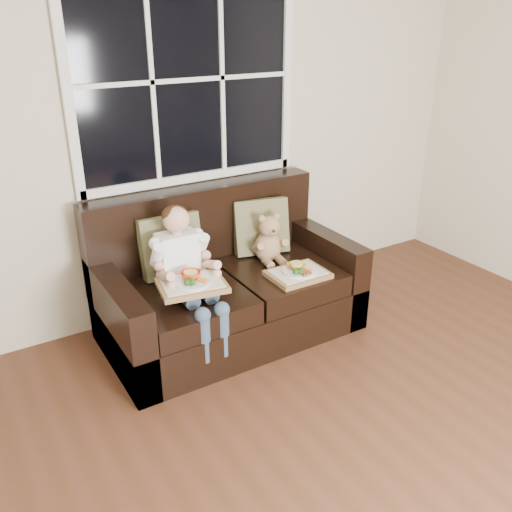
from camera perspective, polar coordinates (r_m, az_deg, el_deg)
window_back at (r=3.75m, az=-7.24°, el=17.94°), size 1.62×0.04×1.37m
loveseat at (r=3.74m, az=-3.18°, el=-3.52°), size 1.70×0.92×0.96m
pillow_left at (r=3.60m, az=-8.95°, el=1.08°), size 0.41×0.20×0.42m
pillow_right at (r=3.90m, az=0.52°, el=3.13°), size 0.43×0.27×0.41m
child at (r=3.37m, az=-7.52°, el=-0.84°), size 0.36×0.59×0.82m
teddy_bear at (r=3.79m, az=1.38°, el=1.59°), size 0.23×0.28×0.36m
tray_left at (r=3.26m, az=-6.76°, el=-2.86°), size 0.44×0.37×0.09m
tray_right at (r=3.60m, az=4.42°, el=-1.79°), size 0.38×0.29×0.09m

